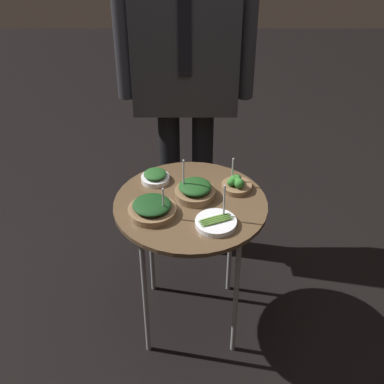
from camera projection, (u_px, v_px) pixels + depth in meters
ground_plane at (192, 317)px, 2.41m from camera, size 8.00×8.00×0.00m
serving_cart at (192, 214)px, 2.07m from camera, size 0.59×0.59×0.64m
bowl_spinach_near_rim at (154, 208)px, 1.97m from camera, size 0.18×0.18×0.13m
bowl_broccoli_back_left at (238, 184)px, 2.10m from camera, size 0.12×0.12×0.12m
bowl_asparagus_mid_left at (217, 222)px, 1.92m from camera, size 0.15×0.15×0.15m
bowl_spinach_front_left at (196, 190)px, 2.06m from camera, size 0.16×0.16×0.17m
bowl_spinach_front_right at (157, 177)px, 2.15m from camera, size 0.12×0.12×0.05m
waiter_figure at (187, 59)px, 2.24m from camera, size 0.59×0.22×1.60m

